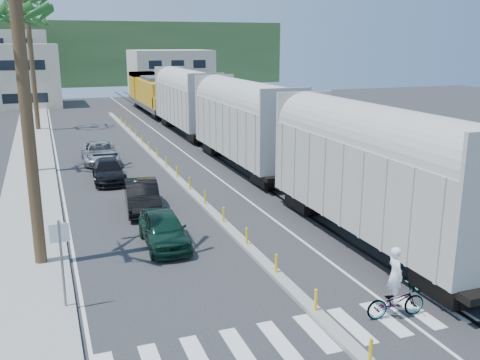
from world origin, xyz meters
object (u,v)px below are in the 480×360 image
at_px(car_lead, 164,229).
at_px(cyclist, 396,295).
at_px(car_second, 142,196).
at_px(street_sign, 61,252).

relative_size(car_lead, cyclist, 1.83).
distance_m(car_lead, cyclist, 9.96).
height_order(car_lead, car_second, car_second).
bearing_deg(car_second, car_lead, -84.48).
xyz_separation_m(car_second, cyclist, (5.36, -13.54, -0.01)).
distance_m(street_sign, cyclist, 10.39).
bearing_deg(cyclist, car_second, 26.94).
bearing_deg(street_sign, cyclist, -22.65).
relative_size(street_sign, cyclist, 1.30).
xyz_separation_m(street_sign, cyclist, (9.52, -3.97, -1.23)).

